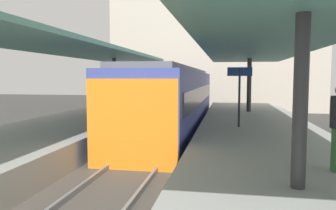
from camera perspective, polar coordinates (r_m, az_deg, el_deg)
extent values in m
plane|color=#383835|center=(11.23, -3.73, -9.85)|extent=(80.00, 80.00, 0.00)
cube|color=#9E9E99|center=(12.56, -20.94, -6.25)|extent=(4.40, 28.00, 1.00)
cube|color=#9E9E99|center=(10.86, 16.30, -7.81)|extent=(4.40, 28.00, 1.00)
cube|color=#4C4742|center=(11.20, -3.74, -9.35)|extent=(3.20, 28.00, 0.20)
cube|color=slate|center=(11.35, -7.31, -8.31)|extent=(0.08, 28.00, 0.14)
cube|color=slate|center=(11.01, -0.06, -8.68)|extent=(0.08, 28.00, 0.14)
cube|color=#38428C|center=(17.09, 1.29, 0.80)|extent=(2.70, 15.92, 2.90)
cube|color=orange|center=(9.33, -6.27, -3.46)|extent=(2.65, 0.08, 2.60)
cube|color=black|center=(17.33, -3.19, 2.00)|extent=(0.04, 14.65, 0.76)
cube|color=black|center=(16.91, 5.89, 1.92)|extent=(0.04, 14.65, 0.76)
cube|color=#515156|center=(17.05, 1.30, 6.00)|extent=(2.16, 15.12, 0.20)
cylinder|color=#333335|center=(19.34, -9.27, 3.64)|extent=(0.24, 0.24, 2.95)
cube|color=slate|center=(13.61, -18.31, 9.58)|extent=(4.18, 21.00, 0.16)
cylinder|color=#333335|center=(5.78, 21.94, 0.47)|extent=(0.24, 0.24, 2.86)
cylinder|color=#333335|center=(18.29, 13.86, 3.37)|extent=(0.24, 0.24, 2.86)
cube|color=slate|center=(12.06, 15.96, 9.87)|extent=(4.18, 21.00, 0.16)
cylinder|color=#262628|center=(12.47, 12.23, 1.30)|extent=(0.08, 0.08, 2.20)
cube|color=navy|center=(12.45, 12.30, 5.67)|extent=(0.90, 0.06, 0.32)
cylinder|color=#232328|center=(15.72, -12.36, -0.37)|extent=(0.28, 0.28, 0.91)
cylinder|color=#998460|center=(15.68, -12.41, 2.40)|extent=(0.36, 0.36, 0.61)
sphere|color=#936B4C|center=(15.67, -12.44, 3.91)|extent=(0.22, 0.22, 0.22)
cube|color=#A89E8E|center=(30.68, 8.28, 9.70)|extent=(18.00, 6.00, 11.00)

